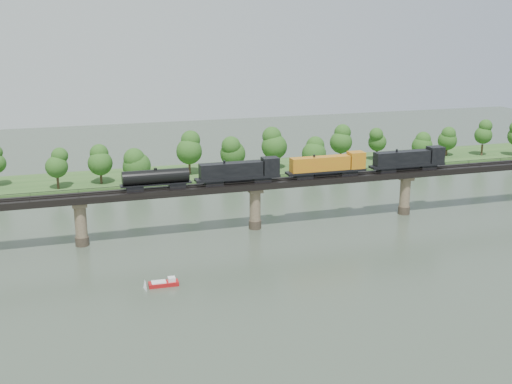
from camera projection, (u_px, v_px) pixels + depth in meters
name	position (u px, v px, depth m)	size (l,w,h in m)	color
ground	(300.00, 275.00, 125.52)	(400.00, 400.00, 0.00)	#344133
far_bank	(204.00, 174.00, 203.66)	(300.00, 24.00, 1.60)	#2D5120
bridge	(255.00, 206.00, 151.75)	(236.00, 30.00, 11.50)	#473A2D
bridge_superstructure	(255.00, 181.00, 150.10)	(220.00, 4.90, 0.75)	black
far_treeline	(180.00, 153.00, 195.09)	(289.06, 17.54, 13.60)	#382619
freight_train	(298.00, 168.00, 152.56)	(81.28, 3.17, 5.59)	black
motorboat	(164.00, 283.00, 120.10)	(5.62, 2.15, 1.56)	#A81315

